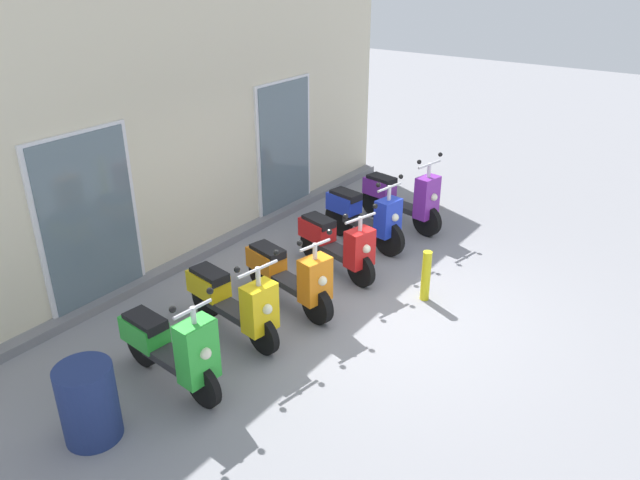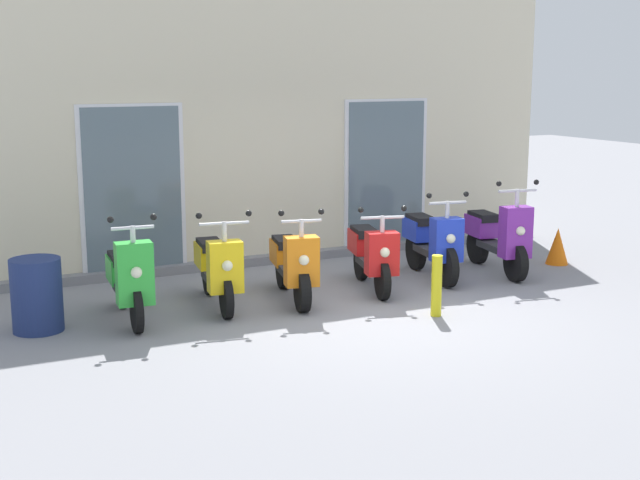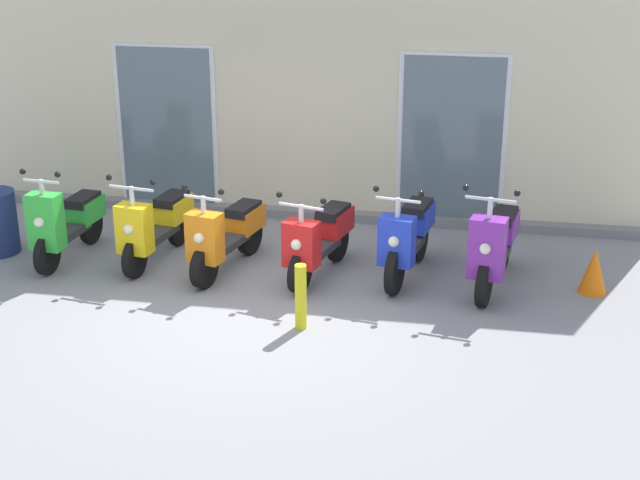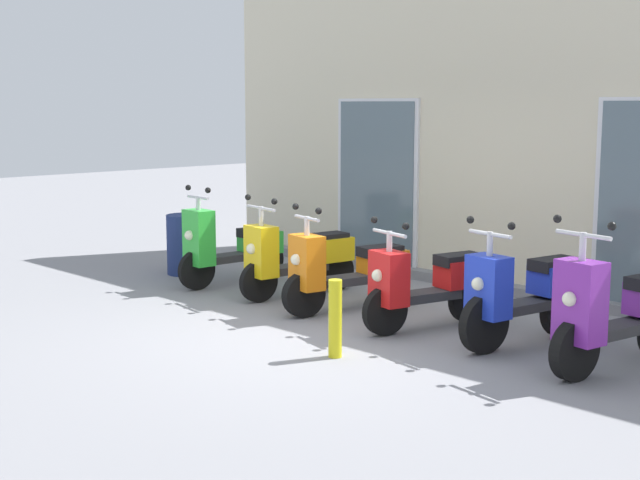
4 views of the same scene
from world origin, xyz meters
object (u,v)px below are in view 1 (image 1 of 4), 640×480
(scooter_blue, at_px, (364,216))
(trash_bin, at_px, (89,403))
(scooter_yellow, at_px, (233,300))
(scooter_red, at_px, (336,243))
(scooter_green, at_px, (171,347))
(curb_bollard, at_px, (426,276))
(scooter_orange, at_px, (289,275))
(traffic_cone, at_px, (429,192))
(scooter_purple, at_px, (403,198))

(scooter_blue, bearing_deg, trash_bin, -178.57)
(scooter_yellow, height_order, scooter_red, scooter_yellow)
(scooter_green, xyz_separation_m, curb_bollard, (3.15, -1.35, -0.14))
(scooter_orange, bearing_deg, scooter_green, -179.62)
(scooter_blue, relative_size, traffic_cone, 3.03)
(scooter_green, xyz_separation_m, traffic_cone, (6.19, 0.11, -0.23))
(scooter_green, relative_size, traffic_cone, 2.94)
(scooter_red, relative_size, scooter_purple, 0.92)
(scooter_green, height_order, scooter_orange, scooter_green)
(scooter_purple, distance_m, curb_bollard, 2.40)
(scooter_orange, bearing_deg, scooter_yellow, 172.39)
(scooter_green, xyz_separation_m, scooter_red, (3.09, 0.03, -0.02))
(scooter_yellow, relative_size, curb_bollard, 2.23)
(scooter_purple, height_order, traffic_cone, scooter_purple)
(traffic_cone, bearing_deg, scooter_yellow, 179.67)
(scooter_orange, height_order, traffic_cone, scooter_orange)
(scooter_green, relative_size, scooter_purple, 0.94)
(scooter_red, xyz_separation_m, scooter_purple, (1.99, 0.03, 0.04))
(scooter_red, bearing_deg, scooter_yellow, 176.96)
(scooter_yellow, height_order, scooter_purple, scooter_purple)
(scooter_yellow, distance_m, scooter_orange, 0.92)
(scooter_blue, bearing_deg, scooter_yellow, -179.01)
(scooter_blue, distance_m, scooter_purple, 0.99)
(scooter_blue, relative_size, trash_bin, 2.00)
(scooter_orange, distance_m, traffic_cone, 4.20)
(scooter_yellow, xyz_separation_m, trash_bin, (-2.05, -0.07, -0.08))
(scooter_green, distance_m, scooter_orange, 1.99)
(trash_bin, distance_m, curb_bollard, 4.35)
(trash_bin, bearing_deg, scooter_red, -0.47)
(trash_bin, height_order, curb_bollard, trash_bin)
(trash_bin, relative_size, curb_bollard, 1.12)
(curb_bollard, bearing_deg, scooter_orange, 130.29)
(scooter_orange, distance_m, trash_bin, 2.96)
(scooter_purple, bearing_deg, traffic_cone, 2.66)
(scooter_orange, height_order, trash_bin, scooter_orange)
(scooter_yellow, xyz_separation_m, scooter_orange, (0.92, -0.12, -0.03))
(scooter_green, distance_m, trash_bin, 0.97)
(scooter_red, bearing_deg, curb_bollard, -87.76)
(scooter_green, distance_m, scooter_purple, 5.08)
(scooter_orange, height_order, curb_bollard, scooter_orange)
(scooter_yellow, distance_m, scooter_purple, 4.01)
(scooter_orange, relative_size, scooter_red, 1.06)
(scooter_green, height_order, traffic_cone, scooter_green)
(traffic_cone, height_order, curb_bollard, curb_bollard)
(scooter_green, distance_m, traffic_cone, 6.19)
(scooter_green, bearing_deg, scooter_yellow, 7.15)
(trash_bin, bearing_deg, scooter_blue, 1.43)
(scooter_red, bearing_deg, scooter_green, -179.47)
(scooter_blue, height_order, curb_bollard, scooter_blue)
(scooter_yellow, xyz_separation_m, curb_bollard, (2.07, -1.48, -0.13))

